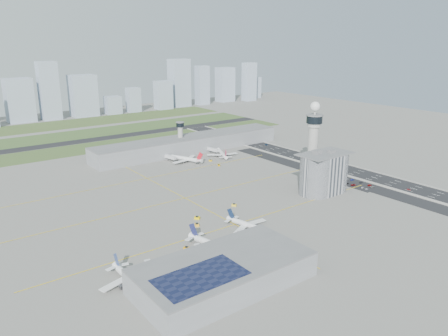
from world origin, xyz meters
TOP-DOWN VIEW (x-y plane):
  - ground at (0.00, 0.00)m, footprint 1000.00×1000.00m
  - grass_strip_0 at (-20.00, 225.00)m, footprint 480.00×50.00m
  - grass_strip_1 at (-20.00, 300.00)m, footprint 480.00×60.00m
  - grass_strip_2 at (-20.00, 380.00)m, footprint 480.00×70.00m
  - runway at (-20.00, 262.00)m, footprint 480.00×22.00m
  - highway at (115.00, 0.00)m, footprint 28.00×500.00m
  - barrier_left at (101.00, 0.00)m, footprint 0.60×500.00m
  - barrier_right at (129.00, 0.00)m, footprint 0.60×500.00m
  - landside_road at (90.00, -10.00)m, footprint 18.00×260.00m
  - parking_lot at (88.00, -22.00)m, footprint 20.00×44.00m
  - taxiway_line_h_0 at (-40.00, -30.00)m, footprint 260.00×0.60m
  - taxiway_line_h_1 at (-40.00, 30.00)m, footprint 260.00×0.60m
  - taxiway_line_h_2 at (-40.00, 90.00)m, footprint 260.00×0.60m
  - taxiway_line_v at (-40.00, 30.00)m, footprint 0.60×260.00m
  - control_tower at (72.00, 8.00)m, footprint 14.00×14.00m
  - secondary_tower at (30.00, 150.00)m, footprint 8.60×8.60m
  - admin_building at (51.99, -22.00)m, footprint 42.00×24.00m
  - terminal_pier at (40.00, 148.00)m, footprint 210.00×32.00m
  - near_terminal at (-88.07, -82.02)m, footprint 84.00×42.00m
  - airplane_near_a at (-123.90, -55.62)m, footprint 30.06×35.28m
  - airplane_near_b at (-70.91, -51.93)m, footprint 41.07×45.68m
  - airplane_near_c at (-37.67, -41.68)m, footprint 36.52×40.51m
  - airplane_far_a at (13.23, 115.89)m, footprint 47.26×50.39m
  - airplane_far_b at (54.34, 110.77)m, footprint 43.32×46.10m
  - jet_bridge_near_0 at (-113.00, -61.00)m, footprint 5.39×14.31m
  - jet_bridge_near_1 at (-83.00, -61.00)m, footprint 5.39×14.31m
  - jet_bridge_near_2 at (-53.00, -61.00)m, footprint 5.39×14.31m
  - jet_bridge_far_0 at (2.00, 132.00)m, footprint 5.39×14.31m
  - jet_bridge_far_1 at (52.00, 132.00)m, footprint 5.39×14.31m
  - tug_0 at (-82.90, -40.73)m, footprint 3.53×3.90m
  - tug_1 at (-54.31, -8.19)m, footprint 4.03×4.20m
  - tug_2 at (-60.55, -17.34)m, footprint 3.50×4.05m
  - tug_3 at (-20.77, -4.50)m, footprint 3.74×3.95m
  - tug_4 at (31.03, 84.31)m, footprint 3.09×3.42m
  - tug_5 at (34.08, 102.21)m, footprint 3.66×3.73m
  - car_lot_0 at (83.57, -39.03)m, footprint 3.36×1.78m
  - car_lot_1 at (84.14, -35.06)m, footprint 3.65×1.73m
  - car_lot_2 at (83.71, -26.48)m, footprint 4.95×2.68m
  - car_lot_3 at (82.95, -20.79)m, footprint 4.13×1.70m
  - car_lot_4 at (82.98, -14.49)m, footprint 3.51×1.57m
  - car_lot_5 at (83.29, -4.28)m, footprint 4.02×1.53m
  - car_lot_6 at (92.10, -38.11)m, footprint 4.80×2.68m
  - car_lot_7 at (93.72, -34.71)m, footprint 4.12×2.18m
  - car_lot_8 at (94.17, -26.03)m, footprint 3.78×1.91m
  - car_lot_9 at (94.03, -17.51)m, footprint 3.78×1.35m
  - car_lot_10 at (92.12, -12.82)m, footprint 4.66×2.27m
  - car_lot_11 at (92.76, -7.30)m, footprint 4.58×2.05m
  - car_hw_0 at (108.79, -59.38)m, footprint 1.34×3.26m
  - car_hw_1 at (113.97, 41.87)m, footprint 1.40×3.80m
  - car_hw_2 at (122.48, 119.56)m, footprint 2.62×4.61m
  - car_hw_4 at (107.39, 177.97)m, footprint 1.50×3.36m
  - skyline_bldg_7 at (-59.44, 436.89)m, footprint 35.76×28.61m
  - skyline_bldg_8 at (-19.42, 431.56)m, footprint 26.33×21.06m
  - skyline_bldg_9 at (30.27, 432.32)m, footprint 36.96×29.57m
  - skyline_bldg_10 at (73.27, 423.68)m, footprint 23.01×18.41m
  - skyline_bldg_11 at (108.28, 423.34)m, footprint 20.22×16.18m
  - skyline_bldg_12 at (162.17, 421.29)m, footprint 26.14×20.92m
  - skyline_bldg_13 at (201.27, 433.27)m, footprint 32.26×25.81m
  - skyline_bldg_14 at (244.74, 426.38)m, footprint 21.59×17.28m
  - skyline_bldg_15 at (302.83, 435.54)m, footprint 30.25×24.20m
  - skyline_bldg_16 at (345.49, 415.96)m, footprint 23.04×18.43m
  - skyline_bldg_17 at (382.05, 443.29)m, footprint 22.64×18.11m

SIDE VIEW (x-z plane):
  - ground at x=0.00m, z-range 0.00..0.00m
  - taxiway_line_h_0 at x=-40.00m, z-range 0.00..0.01m
  - taxiway_line_h_1 at x=-40.00m, z-range 0.00..0.01m
  - taxiway_line_h_2 at x=-40.00m, z-range 0.00..0.01m
  - taxiway_line_v at x=-40.00m, z-range 0.00..0.01m
  - grass_strip_0 at x=-20.00m, z-range 0.00..0.08m
  - grass_strip_1 at x=-20.00m, z-range 0.00..0.08m
  - grass_strip_2 at x=-20.00m, z-range 0.00..0.08m
  - landside_road at x=90.00m, z-range 0.00..0.08m
  - highway at x=115.00m, z-range 0.00..0.10m
  - parking_lot at x=88.00m, z-range 0.00..0.10m
  - runway at x=-20.00m, z-range 0.01..0.11m
  - car_lot_0 at x=83.57m, z-range 0.00..1.09m
  - car_hw_0 at x=108.79m, z-range 0.00..1.11m
  - car_hw_4 at x=107.39m, z-range 0.00..1.12m
  - car_lot_7 at x=93.72m, z-range 0.00..1.14m
  - car_lot_1 at x=84.14m, z-range 0.00..1.16m
  - car_lot_4 at x=82.98m, z-range 0.00..1.17m
  - car_lot_3 at x=82.95m, z-range 0.00..1.20m
  - barrier_left at x=101.00m, z-range 0.00..1.20m
  - barrier_right at x=129.00m, z-range 0.00..1.20m
  - car_hw_2 at x=122.48m, z-range 0.00..1.21m
  - car_lot_8 at x=94.17m, z-range 0.00..1.23m
  - car_lot_9 at x=94.03m, z-range 0.00..1.24m
  - car_hw_1 at x=113.97m, z-range 0.00..1.24m
  - car_lot_6 at x=92.10m, z-range 0.00..1.27m
  - car_lot_10 at x=92.12m, z-range 0.00..1.27m
  - car_lot_11 at x=92.76m, z-range 0.00..1.30m
  - car_lot_5 at x=83.29m, z-range 0.00..1.31m
  - car_lot_2 at x=83.71m, z-range 0.00..1.32m
  - tug_4 at x=31.03m, z-range 0.00..1.65m
  - tug_5 at x=34.08m, z-range 0.00..1.80m
  - tug_0 at x=-82.90m, z-range 0.00..1.87m
  - tug_3 at x=-20.77m, z-range 0.00..1.89m
  - tug_2 at x=-60.55m, z-range 0.00..1.97m
  - tug_1 at x=-54.31m, z-range 0.00..2.02m
  - jet_bridge_near_0 at x=-113.00m, z-range 0.00..5.70m
  - jet_bridge_near_1 at x=-83.00m, z-range 0.00..5.70m
  - jet_bridge_near_2 at x=-53.00m, z-range 0.00..5.70m
  - jet_bridge_far_0 at x=2.00m, z-range 0.00..5.70m
  - jet_bridge_far_1 at x=52.00m, z-range 0.00..5.70m
  - airplane_near_c at x=-37.67m, z-range 0.00..9.78m
  - airplane_near_a at x=-123.90m, z-range 0.00..9.81m
  - airplane_far_b at x=54.34m, z-range 0.00..10.25m
  - airplane_near_b at x=-70.91m, z-range 0.00..11.10m
  - airplane_far_a at x=13.23m, z-range 0.00..11.23m
  - near_terminal at x=-88.07m, z-range -0.07..12.93m
  - terminal_pier at x=40.00m, z-range 0.00..15.80m
  - skyline_bldg_10 at x=73.27m, z-range 0.00..27.75m
  - admin_building at x=51.99m, z-range -1.45..32.05m
  - secondary_tower at x=30.00m, z-range 2.85..34.75m
  - skyline_bldg_11 at x=108.28m, z-range 0.00..38.97m
  - skyline_bldg_17 at x=382.05m, z-range 0.00..41.06m
  - skyline_bldg_12 at x=162.17m, z-range 0.00..46.89m
  - skyline_bldg_7 at x=-59.44m, z-range 0.00..61.22m
  - skyline_bldg_9 at x=30.27m, z-range 0.00..62.11m
  - skyline_bldg_15 at x=302.83m, z-range 0.00..63.40m
  - skyline_bldg_14 at x=244.74m, z-range 0.00..68.75m
  - control_tower at x=72.00m, z-range 2.79..67.29m
  - skyline_bldg_16 at x=345.49m, z-range 0.00..71.56m
  - skyline_bldg_13 at x=201.27m, z-range 0.00..81.20m
  - skyline_bldg_8 at x=-19.42m, z-range 0.00..83.39m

